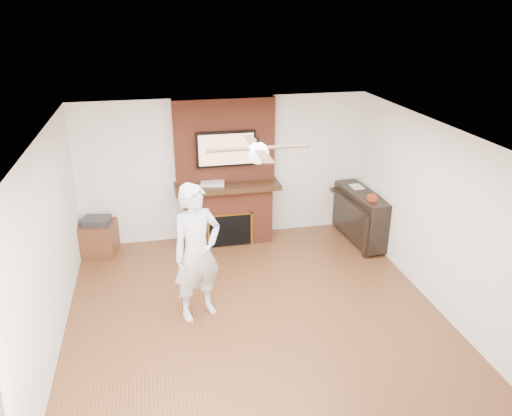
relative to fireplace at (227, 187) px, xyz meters
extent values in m
cube|color=#58321A|center=(0.00, -2.55, -1.09)|extent=(5.36, 5.86, 0.18)
cube|color=white|center=(0.00, -2.55, 1.59)|extent=(5.36, 5.86, 0.18)
cube|color=silver|center=(0.00, 0.29, 0.25)|extent=(5.36, 0.18, 2.50)
cube|color=silver|center=(0.00, -5.39, 0.25)|extent=(5.36, 0.18, 2.50)
cube|color=silver|center=(-2.59, -2.55, 0.25)|extent=(0.18, 5.86, 2.50)
cube|color=silver|center=(2.59, -2.55, 0.25)|extent=(0.18, 5.86, 2.50)
cube|color=brown|center=(0.00, -0.05, -0.50)|extent=(1.50, 0.50, 1.00)
cube|color=black|center=(0.00, -0.08, 0.04)|extent=(1.78, 0.64, 0.08)
cube|color=brown|center=(0.00, 0.10, 0.79)|extent=(1.70, 0.20, 1.42)
cube|color=black|center=(0.00, -0.30, -0.69)|extent=(0.70, 0.06, 0.55)
cube|color=#BF8C2D|center=(0.00, -0.31, -0.40)|extent=(0.78, 0.02, 0.03)
cube|color=#BF8C2D|center=(-0.38, -0.31, -0.69)|extent=(0.03, 0.02, 0.61)
cube|color=#BF8C2D|center=(0.38, -0.31, -0.69)|extent=(0.03, 0.02, 0.61)
cube|color=black|center=(0.00, -0.04, 0.68)|extent=(1.00, 0.07, 0.60)
cube|color=tan|center=(0.00, -0.08, 0.68)|extent=(0.92, 0.01, 0.52)
cylinder|color=black|center=(0.00, -2.55, 1.43)|extent=(0.04, 0.04, 0.14)
sphere|color=white|center=(0.00, -2.55, 1.32)|extent=(0.26, 0.26, 0.26)
cube|color=black|center=(0.33, -2.55, 1.38)|extent=(0.55, 0.11, 0.01)
cube|color=black|center=(0.00, -2.22, 1.38)|extent=(0.11, 0.55, 0.01)
cube|color=black|center=(-0.33, -2.55, 1.38)|extent=(0.55, 0.11, 0.01)
cube|color=black|center=(0.00, -2.88, 1.38)|extent=(0.11, 0.55, 0.01)
imported|color=silver|center=(-0.74, -2.23, -0.06)|extent=(0.81, 0.69, 1.88)
cube|color=#502A17|center=(-2.20, -0.07, -0.73)|extent=(0.63, 0.63, 0.53)
cube|color=#28282A|center=(-2.20, -0.07, -0.41)|extent=(0.47, 0.40, 0.11)
cube|color=black|center=(2.28, -0.55, -0.51)|extent=(0.52, 1.43, 0.86)
cube|color=black|center=(2.13, -1.17, -0.62)|extent=(0.06, 0.11, 0.75)
cube|color=black|center=(2.13, 0.08, -0.62)|extent=(0.06, 0.11, 0.75)
cube|color=black|center=(2.05, -0.55, -0.22)|extent=(0.25, 1.30, 0.05)
cube|color=silver|center=(2.28, -0.28, -0.07)|extent=(0.19, 0.27, 0.01)
cube|color=#B03915|center=(2.28, -0.92, -0.04)|extent=(0.13, 0.13, 0.09)
cube|color=silver|center=(-0.25, -0.10, 0.11)|extent=(0.42, 0.29, 0.06)
cylinder|color=#BC4F16|center=(-0.08, -0.18, -0.94)|extent=(0.07, 0.07, 0.11)
cylinder|color=#427B31|center=(-0.11, -0.25, -0.95)|extent=(0.07, 0.07, 0.10)
cylinder|color=#F7F2C5|center=(0.15, -0.24, -0.94)|extent=(0.08, 0.08, 0.11)
cylinder|color=#3956AD|center=(0.21, -0.26, -0.95)|extent=(0.07, 0.07, 0.09)
camera|label=1|loc=(-1.19, -8.01, 2.95)|focal=35.00mm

